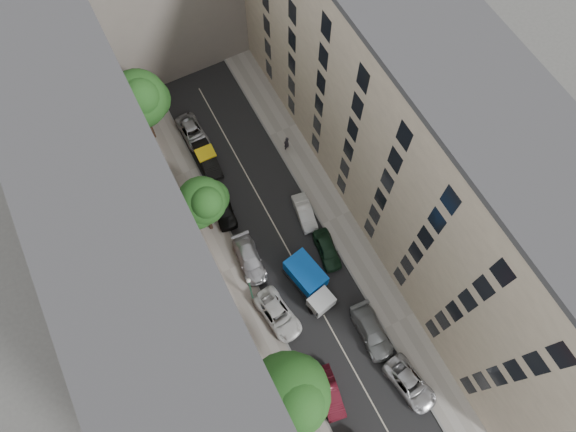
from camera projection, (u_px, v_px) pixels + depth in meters
ground at (284, 243)px, 47.36m from camera, size 120.00×120.00×0.00m
road_surface at (284, 243)px, 47.35m from camera, size 8.00×44.00×0.02m
sidewalk_left at (230, 269)px, 46.26m from camera, size 3.00×44.00×0.15m
sidewalk_right at (336, 218)px, 48.32m from camera, size 3.00×44.00×0.15m
building_left at (145, 260)px, 36.17m from camera, size 8.00×44.00×20.00m
building_right at (408, 138)px, 40.27m from camera, size 8.00×44.00×20.00m
tarp_truck at (310, 282)px, 44.42m from camera, size 3.14×5.78×2.51m
car_left_1 at (329, 393)px, 41.35m from camera, size 2.18×4.55×1.44m
car_left_2 at (278, 314)px, 43.95m from camera, size 3.05×5.36×1.41m
car_left_3 at (249, 259)px, 45.96m from camera, size 2.43×5.09×1.43m
car_left_4 at (224, 209)px, 47.95m from camera, size 2.38×4.57×1.48m
car_left_5 at (207, 159)px, 50.11m from camera, size 1.70×4.59×1.50m
car_left_6 at (193, 132)px, 51.50m from camera, size 2.37×4.75×1.29m
car_right_0 at (410, 384)px, 41.66m from camera, size 3.02×5.25×1.38m
car_right_1 at (372, 332)px, 43.31m from camera, size 2.38×5.23×1.48m
car_right_2 at (327, 250)px, 46.34m from camera, size 2.29×4.36×1.41m
car_right_3 at (305, 213)px, 47.89m from camera, size 1.95×4.13×1.31m
tree_near at (290, 396)px, 35.67m from camera, size 6.15×6.00×9.80m
tree_mid at (204, 202)px, 42.76m from camera, size 4.63×4.25×8.08m
tree_far at (140, 101)px, 46.37m from camera, size 5.61×5.38×9.04m
lamp_post at (250, 288)px, 41.64m from camera, size 0.36×0.36×5.98m
pedestrian at (287, 143)px, 50.47m from camera, size 0.80×0.69×1.87m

